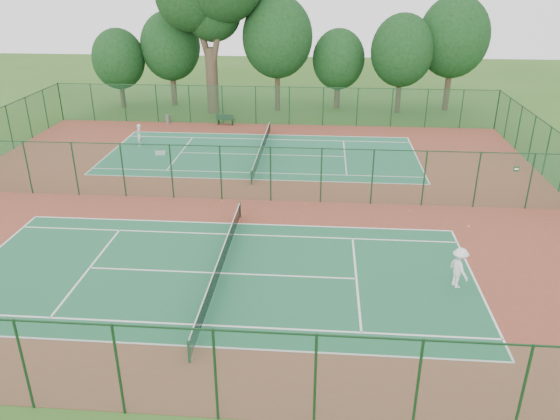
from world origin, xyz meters
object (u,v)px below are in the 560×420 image
object	(u,v)px
player_far	(139,135)
player_near	(459,268)
trash_bin	(168,119)
bench	(225,119)
kit_bag	(160,153)

from	to	relation	value
player_far	player_near	bearing A→B (deg)	43.88
player_far	trash_bin	bearing A→B (deg)	174.06
player_far	bench	size ratio (longest dim) A/B	1.04
player_far	bench	bearing A→B (deg)	137.07
player_near	kit_bag	xyz separation A→B (m)	(-18.73, 17.64, -0.83)
player_near	kit_bag	world-z (taller)	player_near
player_far	kit_bag	size ratio (longest dim) A/B	2.28
player_far	trash_bin	distance (m)	7.10
trash_bin	kit_bag	bearing A→B (deg)	-78.22
kit_bag	trash_bin	bearing A→B (deg)	90.74
player_near	trash_bin	size ratio (longest dim) A/B	2.52
kit_bag	player_far	bearing A→B (deg)	125.46
trash_bin	kit_bag	world-z (taller)	trash_bin
player_near	bench	bearing A→B (deg)	9.23
trash_bin	bench	size ratio (longest dim) A/B	0.45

